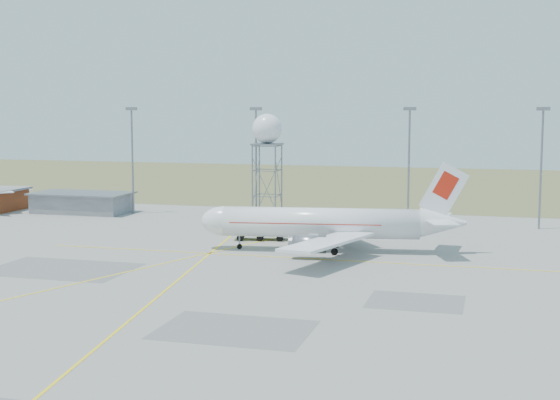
# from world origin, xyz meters

# --- Properties ---
(ground) EXTENTS (400.00, 400.00, 0.00)m
(ground) POSITION_xyz_m (0.00, 0.00, 0.00)
(ground) COLOR #9E9E99
(ground) RESTS_ON ground
(grass_strip) EXTENTS (400.00, 120.00, 0.03)m
(grass_strip) POSITION_xyz_m (0.00, 140.00, 0.01)
(grass_strip) COLOR #585F34
(grass_strip) RESTS_ON ground
(building_grey) EXTENTS (19.00, 10.00, 3.90)m
(building_grey) POSITION_xyz_m (-45.00, 64.00, 1.97)
(building_grey) COLOR gray
(building_grey) RESTS_ON ground
(mast_a) EXTENTS (2.20, 0.50, 20.50)m
(mast_a) POSITION_xyz_m (-35.00, 66.00, 12.07)
(mast_a) COLOR slate
(mast_a) RESTS_ON ground
(mast_b) EXTENTS (2.20, 0.50, 20.50)m
(mast_b) POSITION_xyz_m (-10.00, 66.00, 12.07)
(mast_b) COLOR slate
(mast_b) RESTS_ON ground
(mast_c) EXTENTS (2.20, 0.50, 20.50)m
(mast_c) POSITION_xyz_m (18.00, 66.00, 12.07)
(mast_c) COLOR slate
(mast_c) RESTS_ON ground
(mast_d) EXTENTS (2.20, 0.50, 20.50)m
(mast_d) POSITION_xyz_m (40.00, 66.00, 12.07)
(mast_d) COLOR slate
(mast_d) RESTS_ON ground
(airliner_main) EXTENTS (37.88, 36.50, 12.91)m
(airliner_main) POSITION_xyz_m (9.56, 36.28, 3.95)
(airliner_main) COLOR white
(airliner_main) RESTS_ON ground
(radar_tower) EXTENTS (5.34, 5.34, 19.32)m
(radar_tower) POSITION_xyz_m (-7.10, 63.43, 10.84)
(radar_tower) COLOR slate
(radar_tower) RESTS_ON ground
(fire_truck) EXTENTS (8.98, 4.93, 3.43)m
(fire_truck) POSITION_xyz_m (-1.89, 43.04, 1.64)
(fire_truck) COLOR #C4CE18
(fire_truck) RESTS_ON ground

